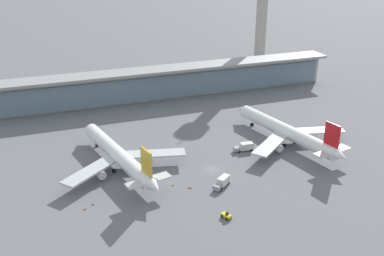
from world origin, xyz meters
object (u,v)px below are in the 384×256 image
Objects in this scene: safety_cone_delta at (93,204)px; safety_cone_echo at (191,188)px; safety_cone_charlie at (173,185)px; service_truck_under_wing_grey at (222,182)px; safety_cone_alpha at (189,187)px; service_truck_near_nose_grey at (245,147)px; service_truck_mid_apron_yellow at (226,216)px; airliner_centre_stand at (288,132)px; safety_cone_bravo at (85,209)px; airliner_left_stand at (119,156)px.

safety_cone_echo is at bearing -1.92° from safety_cone_delta.
safety_cone_delta is at bearing -174.30° from safety_cone_charlie.
safety_cone_alpha is (-10.41, 2.70, -1.37)m from service_truck_under_wing_grey.
service_truck_near_nose_grey is 44.32m from service_truck_mid_apron_yellow.
service_truck_mid_apron_yellow is 4.68× the size of safety_cone_charlie.
safety_cone_alpha and safety_cone_charlie have the same top height.
safety_cone_echo is at bearing -146.23° from service_truck_near_nose_grey.
safety_cone_charlie and safety_cone_delta have the same top height.
airliner_centre_stand reaches higher than safety_cone_echo.
service_truck_mid_apron_yellow is 4.68× the size of safety_cone_alpha.
service_truck_near_nose_grey is at bearing 17.64° from safety_cone_bravo.
safety_cone_alpha and safety_cone_bravo have the same top height.
safety_cone_charlie is at bearing -163.23° from airliner_centre_stand.
service_truck_mid_apron_yellow reaches higher than safety_cone_bravo.
safety_cone_bravo is 1.00× the size of safety_cone_delta.
service_truck_mid_apron_yellow is 41.10m from safety_cone_bravo.
service_truck_under_wing_grey is 42.91m from safety_cone_bravo.
safety_cone_alpha is at bearing -158.42° from airliner_centre_stand.
airliner_left_stand reaches higher than safety_cone_delta.
service_truck_under_wing_grey is 10.34× the size of safety_cone_bravo.
safety_cone_alpha is 0.75m from safety_cone_echo.
service_truck_mid_apron_yellow is at bearing -68.49° from safety_cone_charlie.
safety_cone_delta is at bearing 175.42° from service_truck_under_wing_grey.
service_truck_under_wing_grey is 10.34× the size of safety_cone_echo.
safety_cone_bravo is at bearing -145.36° from safety_cone_delta.
service_truck_under_wing_grey is (-36.02, -21.06, -3.20)m from airliner_centre_stand.
service_truck_mid_apron_yellow is at bearing -60.55° from airliner_left_stand.
service_truck_near_nose_grey is 10.60× the size of safety_cone_delta.
service_truck_under_wing_grey is 17.49m from service_truck_mid_apron_yellow.
airliner_centre_stand is 49.79m from safety_cone_echo.
safety_cone_delta is at bearing 178.08° from safety_cone_echo.
safety_cone_delta is at bearing 178.98° from safety_cone_alpha.
service_truck_mid_apron_yellow is (-5.88, -16.45, -0.82)m from service_truck_under_wing_grey.
airliner_centre_stand is at bearing 16.77° from safety_cone_charlie.
service_truck_near_nose_grey is at bearing 32.54° from safety_cone_alpha.
safety_cone_alpha is 29.93m from safety_cone_delta.
safety_cone_charlie is (-14.64, 5.79, -1.37)m from service_truck_under_wing_grey.
service_truck_under_wing_grey reaches higher than safety_cone_alpha.
safety_cone_echo is (4.81, -3.59, 0.00)m from safety_cone_charlie.
service_truck_under_wing_grey is 2.21× the size of service_truck_mid_apron_yellow.
airliner_left_stand reaches higher than service_truck_mid_apron_yellow.
airliner_centre_stand is 82.60× the size of safety_cone_echo.
airliner_centre_stand is 7.99× the size of service_truck_under_wing_grey.
safety_cone_charlie is (-50.67, -15.26, -4.57)m from airliner_centre_stand.
service_truck_mid_apron_yellow is at bearing -138.17° from airliner_centre_stand.
service_truck_mid_apron_yellow is 4.68× the size of safety_cone_delta.
airliner_centre_stand is 82.60× the size of safety_cone_charlie.
airliner_left_stand is 36.53m from service_truck_under_wing_grey.
service_truck_near_nose_grey is 60.99m from safety_cone_delta.
airliner_left_stand is 82.57× the size of safety_cone_bravo.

